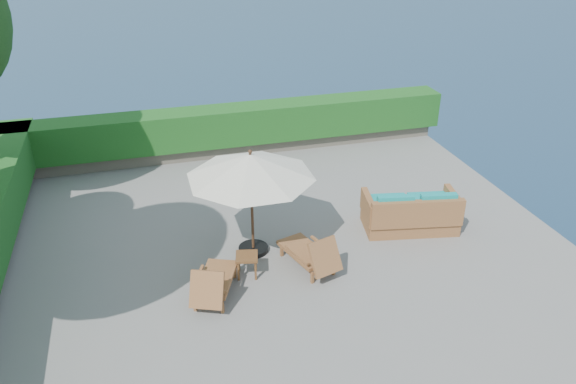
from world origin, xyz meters
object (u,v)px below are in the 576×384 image
object	(u,v)px
lounge_left	(213,282)
wicker_loveseat	(411,214)
side_table	(247,259)
lounge_right	(311,253)
patio_umbrella	(251,167)

from	to	relation	value
lounge_left	wicker_loveseat	bearing A→B (deg)	37.85
side_table	lounge_left	bearing A→B (deg)	-143.77
lounge_right	wicker_loveseat	xyz separation A→B (m)	(2.53, 0.84, 0.03)
side_table	wicker_loveseat	size ratio (longest dim) A/B	0.23
patio_umbrella	lounge_left	world-z (taller)	patio_umbrella
wicker_loveseat	patio_umbrella	bearing A→B (deg)	-170.54
lounge_left	side_table	xyz separation A→B (m)	(0.72, 0.53, 0.02)
patio_umbrella	side_table	distance (m)	1.76
wicker_loveseat	side_table	bearing A→B (deg)	-158.83
lounge_left	side_table	bearing A→B (deg)	58.63
lounge_right	side_table	size ratio (longest dim) A/B	3.15
side_table	lounge_right	bearing A→B (deg)	-5.56
lounge_left	patio_umbrella	bearing A→B (deg)	74.63
lounge_right	wicker_loveseat	distance (m)	2.67
lounge_left	wicker_loveseat	distance (m)	4.67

